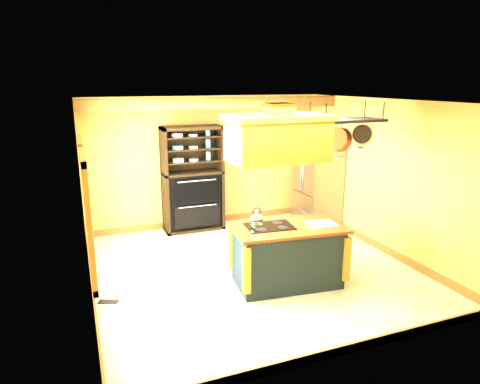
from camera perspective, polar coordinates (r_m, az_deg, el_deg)
floor at (r=7.15m, az=1.62°, el=-10.13°), size 5.00×5.00×0.00m
ceiling at (r=6.50m, az=1.79°, el=12.04°), size 5.00×5.00×0.00m
wall_back at (r=9.00m, az=-4.53°, el=4.06°), size 5.00×0.02×2.70m
wall_front at (r=4.61m, az=13.98°, el=-6.71°), size 5.00×0.02×2.70m
wall_left at (r=6.20m, az=-20.12°, el=-1.66°), size 0.02×5.00×2.70m
wall_right at (r=7.99m, az=18.46°, el=2.00°), size 0.02×5.00×2.70m
ceiling_beam at (r=8.09m, az=-3.03°, el=11.75°), size 5.00×0.15×0.20m
window_near at (r=5.42m, az=-19.55°, el=-3.34°), size 0.06×1.06×1.56m
window_far at (r=6.77m, az=-20.02°, el=0.11°), size 0.06×1.06×1.56m
kitchen_island at (r=6.51m, az=6.29°, el=-8.28°), size 1.72×1.07×1.11m
range_hood at (r=5.95m, az=5.07°, el=7.35°), size 1.42×0.80×0.80m
pot_rack at (r=6.52m, az=13.88°, el=8.37°), size 1.16×0.54×0.75m
refrigerator at (r=9.09m, az=10.27°, el=0.52°), size 0.73×0.86×1.68m
hutch at (r=8.79m, az=-6.35°, el=0.33°), size 1.20×0.55×2.13m
floor_register at (r=6.42m, az=-17.14°, el=-13.82°), size 0.30×0.22×0.01m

